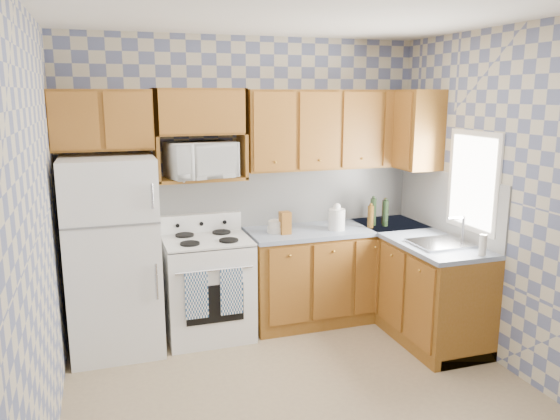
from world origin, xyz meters
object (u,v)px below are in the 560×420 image
object	(u,v)px
stove_body	(208,288)
microwave	(201,160)
electric_kettle	(337,219)
refrigerator	(113,256)

from	to	relation	value
stove_body	microwave	size ratio (longest dim) A/B	1.57
stove_body	electric_kettle	size ratio (longest dim) A/B	4.50
refrigerator	microwave	xyz separation A→B (m)	(0.80, 0.13, 0.77)
microwave	electric_kettle	distance (m)	1.39
electric_kettle	stove_body	bearing A→B (deg)	176.59
refrigerator	electric_kettle	bearing A→B (deg)	-1.36
refrigerator	electric_kettle	size ratio (longest dim) A/B	8.40
refrigerator	electric_kettle	distance (m)	2.05
stove_body	microwave	xyz separation A→B (m)	(-0.01, 0.11, 1.16)
refrigerator	microwave	distance (m)	1.11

